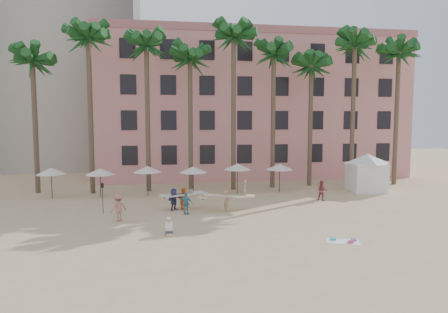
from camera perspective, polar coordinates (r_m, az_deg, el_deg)
name	(u,v)px	position (r m, az deg, el deg)	size (l,w,h in m)	color
ground	(227,233)	(24.00, 0.37, -10.93)	(120.00, 120.00, 0.00)	#D1B789
pink_hotel	(249,109)	(49.91, 3.58, 6.83)	(35.00, 14.00, 16.00)	#D98584
palm_row	(206,52)	(38.47, -2.53, 14.70)	(44.40, 5.40, 16.30)	brown
umbrella_row	(171,169)	(35.52, -7.65, -1.80)	(22.50, 2.70, 2.73)	#332B23
cabana	(367,169)	(39.64, 19.72, -1.70)	(4.92, 4.92, 3.50)	white
beach_towel	(344,241)	(23.44, 16.73, -11.49)	(2.04, 1.58, 0.14)	white
carrier_yellow	(227,199)	(29.28, 0.37, -6.06)	(3.51, 0.90, 1.59)	tan
carrier_white	(184,198)	(30.13, -5.75, -5.86)	(2.99, 1.15, 1.62)	orange
beachgoers	(199,199)	(29.55, -3.64, -6.13)	(17.07, 6.86, 1.82)	#B46F60
paddle	(103,194)	(29.68, -16.95, -5.20)	(0.18, 0.04, 2.23)	black
seated_man	(169,229)	(23.88, -7.85, -10.22)	(0.43, 0.76, 0.98)	#3F3F4C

